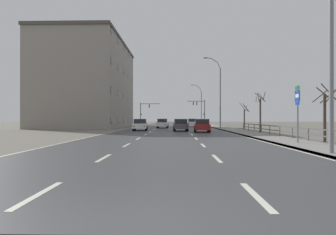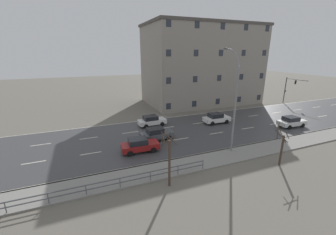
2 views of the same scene
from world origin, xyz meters
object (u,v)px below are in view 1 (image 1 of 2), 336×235
Objects in this scene: traffic_signal_right at (200,108)px; brick_building at (89,85)px; street_lamp_foreground at (327,35)px; car_distant at (192,122)px; car_mid_centre at (140,125)px; street_lamp_distant at (201,105)px; car_near_right at (163,123)px; car_near_left at (181,125)px; car_far_right at (202,125)px; street_lamp_midground at (219,94)px; traffic_signal_left at (144,110)px; highway_sign at (298,107)px.

traffic_signal_right is 27.44m from brick_building.
brick_building is (-23.16, 39.21, 2.68)m from street_lamp_foreground.
car_mid_centre is at bearing -110.14° from car_distant.
car_near_right is at bearing -109.16° from street_lamp_distant.
car_near_right is 0.99× the size of car_mid_centre.
car_distant is 0.18× the size of brick_building.
car_near_left is 20.22m from car_distant.
car_distant is (0.32, 22.87, 0.00)m from car_far_right.
car_distant is at bearing 63.68° from car_mid_centre.
traffic_signal_right is 1.45× the size of car_far_right.
street_lamp_midground is 1.05× the size of street_lamp_distant.
car_far_right and car_near_right have the same top height.
street_lamp_foreground reaches higher than car_near_left.
traffic_signal_left is (-14.41, 25.89, -1.73)m from street_lamp_midground.
car_far_right is 14.59m from car_near_right.
car_distant is (-3.24, -16.17, -4.28)m from street_lamp_distant.
car_near_left is at bearing -14.33° from car_mid_centre.
street_lamp_distant is at bearing 72.29° from car_near_right.
car_far_right is at bearing 106.79° from highway_sign.
street_lamp_foreground is 1.82× the size of traffic_signal_right.
traffic_signal_right is 0.26× the size of brick_building.
car_distant is (-3.27, 13.44, -4.58)m from street_lamp_midground.
car_far_right is (-4.55, 15.07, -1.59)m from highway_sign.
street_lamp_distant is 36.94m from car_near_left.
street_lamp_foreground reaches higher than car_mid_centre.
street_lamp_midground is 2.64× the size of car_far_right.
car_near_left and car_distant have the same top height.
traffic_signal_left is (-14.38, -3.72, -1.43)m from street_lamp_distant.
street_lamp_distant reaches higher than traffic_signal_right.
street_lamp_distant is at bearing 78.28° from car_near_left.
brick_building is (-11.74, 15.12, 7.25)m from car_mid_centre.
car_distant is at bearing 10.91° from brick_building.
car_mid_centre is (-7.84, 3.91, 0.00)m from car_far_right.
car_far_right is 1.01× the size of car_near_right.
street_lamp_midground is 24.68m from traffic_signal_right.
brick_building reaches higher than car_near_right.
traffic_signal_left is (-14.41, 55.49, -1.71)m from street_lamp_foreground.
brick_building is (-24.12, 34.10, 5.65)m from highway_sign.
car_near_left is (-6.03, -36.20, -4.28)m from street_lamp_distant.
traffic_signal_right is 31.88m from car_near_left.
car_near_left is 0.18× the size of brick_building.
street_lamp_distant reaches higher than car_distant.
street_lamp_distant is 0.44× the size of brick_building.
street_lamp_midground is 1.82× the size of traffic_signal_right.
highway_sign is (0.96, 5.12, -2.97)m from street_lamp_foreground.
brick_building is (-8.75, -16.28, 4.39)m from traffic_signal_left.
street_lamp_distant is 54.18m from highway_sign.
street_lamp_distant is at bearing 90.02° from street_lamp_foreground.
highway_sign is (0.99, -54.10, -2.69)m from street_lamp_distant.
traffic_signal_left is at bearing 119.11° from street_lamp_midground.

